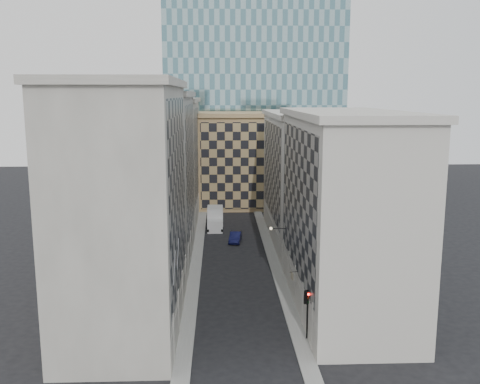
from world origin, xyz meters
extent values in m
plane|color=black|center=(0.00, 0.00, 0.00)|extent=(260.00, 260.00, 0.00)
cube|color=gray|center=(-5.25, 30.00, 0.07)|extent=(1.50, 100.00, 0.15)
cube|color=gray|center=(5.25, 30.00, 0.07)|extent=(1.50, 100.00, 0.15)
cube|color=gray|center=(-11.00, 11.00, 11.50)|extent=(10.00, 22.00, 23.00)
cube|color=gray|center=(-6.12, 11.00, 13.00)|extent=(0.25, 19.36, 18.00)
cube|color=gray|center=(-6.20, 11.00, 1.60)|extent=(0.45, 21.12, 3.20)
cube|color=gray|center=(-11.00, 11.00, 23.35)|extent=(10.80, 22.80, 0.70)
cylinder|color=gray|center=(-6.35, 2.75, 2.20)|extent=(0.90, 0.90, 4.40)
cylinder|color=gray|center=(-6.35, 8.25, 2.20)|extent=(0.90, 0.90, 4.40)
cylinder|color=gray|center=(-6.35, 13.75, 2.20)|extent=(0.90, 0.90, 4.40)
cylinder|color=gray|center=(-6.35, 19.25, 2.20)|extent=(0.90, 0.90, 4.40)
cube|color=gray|center=(-11.00, 33.00, 11.00)|extent=(10.00, 22.00, 22.00)
cube|color=gray|center=(-6.12, 33.00, 12.50)|extent=(0.25, 19.36, 17.00)
cube|color=gray|center=(-6.20, 33.00, 1.60)|extent=(0.45, 21.12, 3.20)
cube|color=gray|center=(-11.00, 33.00, 22.35)|extent=(10.80, 22.80, 0.70)
cylinder|color=gray|center=(-6.35, 24.75, 2.20)|extent=(0.90, 0.90, 4.40)
cylinder|color=gray|center=(-6.35, 30.25, 2.20)|extent=(0.90, 0.90, 4.40)
cylinder|color=gray|center=(-6.35, 35.75, 2.20)|extent=(0.90, 0.90, 4.40)
cylinder|color=gray|center=(-6.35, 41.25, 2.20)|extent=(0.90, 0.90, 4.40)
cube|color=gray|center=(-11.00, 55.00, 10.50)|extent=(10.00, 22.00, 21.00)
cube|color=gray|center=(-6.12, 55.00, 12.00)|extent=(0.25, 19.36, 16.00)
cube|color=gray|center=(-6.20, 55.00, 1.60)|extent=(0.45, 21.12, 3.20)
cube|color=gray|center=(-11.00, 55.00, 21.35)|extent=(10.80, 22.80, 0.70)
cylinder|color=gray|center=(-6.35, 46.75, 2.20)|extent=(0.90, 0.90, 4.40)
cylinder|color=gray|center=(-6.35, 52.25, 2.20)|extent=(0.90, 0.90, 4.40)
cylinder|color=gray|center=(-6.35, 57.75, 2.20)|extent=(0.90, 0.90, 4.40)
cylinder|color=gray|center=(-6.35, 63.25, 2.20)|extent=(0.90, 0.90, 4.40)
cube|color=beige|center=(11.00, 15.00, 10.00)|extent=(10.00, 26.00, 20.00)
cube|color=gray|center=(6.12, 15.00, 11.50)|extent=(0.25, 22.88, 15.00)
cube|color=beige|center=(6.20, 15.00, 1.60)|extent=(0.45, 24.96, 3.20)
cube|color=beige|center=(11.00, 15.00, 20.35)|extent=(10.80, 26.80, 0.70)
cylinder|color=beige|center=(6.35, 4.60, 2.20)|extent=(0.90, 0.90, 4.40)
cylinder|color=beige|center=(6.35, 9.80, 2.20)|extent=(0.90, 0.90, 4.40)
cylinder|color=beige|center=(6.35, 15.00, 2.20)|extent=(0.90, 0.90, 4.40)
cylinder|color=beige|center=(6.35, 20.20, 2.20)|extent=(0.90, 0.90, 4.40)
cylinder|color=beige|center=(6.35, 25.40, 2.20)|extent=(0.90, 0.90, 4.40)
cube|color=beige|center=(11.00, 42.00, 9.50)|extent=(10.00, 28.00, 19.00)
cube|color=gray|center=(6.12, 42.00, 11.00)|extent=(0.25, 24.64, 14.00)
cube|color=beige|center=(6.20, 42.00, 1.60)|extent=(0.45, 26.88, 3.20)
cube|color=beige|center=(11.00, 42.00, 19.35)|extent=(10.80, 28.80, 0.70)
cube|color=#A78158|center=(2.00, 68.00, 9.00)|extent=(16.00, 14.00, 18.00)
cube|color=tan|center=(2.00, 60.90, 9.00)|extent=(15.20, 0.25, 16.50)
cube|color=#A78158|center=(2.00, 68.00, 18.40)|extent=(16.80, 14.80, 0.80)
cube|color=#292420|center=(0.00, 82.00, 14.00)|extent=(6.00, 6.00, 28.00)
cube|color=#292420|center=(0.00, 82.00, 28.70)|extent=(7.00, 7.00, 1.40)
cone|color=#292420|center=(0.00, 82.00, 39.40)|extent=(7.20, 7.20, 20.00)
cylinder|color=gray|center=(-5.90, 4.00, 8.00)|extent=(0.10, 2.33, 2.33)
cylinder|color=gray|center=(-5.90, 8.00, 8.00)|extent=(0.10, 2.33, 2.33)
cylinder|color=black|center=(5.10, 24.00, 6.20)|extent=(1.80, 0.08, 0.08)
sphere|color=#FFE5B2|center=(4.20, 24.00, 6.20)|extent=(0.36, 0.36, 0.36)
cylinder|color=black|center=(5.90, 6.66, 1.83)|extent=(0.15, 0.15, 3.37)
cube|color=black|center=(5.90, 6.66, 4.09)|extent=(0.43, 0.39, 1.16)
cube|color=black|center=(5.84, 6.84, 4.09)|extent=(0.56, 0.22, 1.31)
sphere|color=#FF0C07|center=(5.95, 6.50, 4.48)|extent=(0.21, 0.21, 0.21)
sphere|color=#331E05|center=(5.95, 6.50, 4.09)|extent=(0.21, 0.21, 0.21)
sphere|color=black|center=(5.95, 6.50, 3.71)|extent=(0.21, 0.21, 0.21)
cube|color=silver|center=(-2.81, 46.48, 1.03)|extent=(2.51, 2.74, 2.05)
cube|color=silver|center=(-2.81, 49.44, 1.77)|extent=(2.62, 4.10, 3.53)
cylinder|color=black|center=(-3.95, 45.57, 0.51)|extent=(0.34, 1.03, 1.03)
cylinder|color=black|center=(-1.67, 45.57, 0.51)|extent=(0.34, 1.03, 1.03)
cylinder|color=black|center=(-3.95, 50.81, 0.51)|extent=(0.34, 1.03, 1.03)
cylinder|color=black|center=(-1.67, 50.81, 0.51)|extent=(0.34, 1.03, 1.03)
imported|color=#10113A|center=(0.35, 40.14, 0.78)|extent=(2.27, 4.90, 1.56)
cylinder|color=black|center=(5.60, 13.47, 4.23)|extent=(0.87, 0.20, 0.06)
cube|color=tan|center=(5.40, 13.47, 3.80)|extent=(0.19, 0.76, 0.76)
camera|label=1|loc=(-2.07, -39.12, 22.32)|focal=40.00mm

